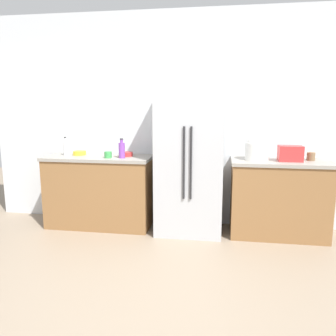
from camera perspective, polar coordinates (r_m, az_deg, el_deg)
name	(u,v)px	position (r m, az deg, el deg)	size (l,w,h in m)	color
ground_plane	(151,292)	(3.07, -2.86, -20.17)	(10.35, 10.35, 0.00)	gray
kitchen_back_panel	(179,120)	(4.49, 1.88, 8.03)	(5.18, 0.10, 2.75)	silver
counter_left	(100,191)	(4.53, -11.41, -3.81)	(1.37, 0.59, 0.93)	olive
counter_right	(278,198)	(4.31, 18.12, -4.85)	(1.15, 0.59, 0.93)	olive
refrigerator	(190,159)	(4.14, 3.73, 1.54)	(0.81, 0.64, 1.85)	#B7BABF
toaster	(290,153)	(4.18, 19.94, 2.31)	(0.27, 0.17, 0.18)	red
rice_cooker	(257,147)	(4.16, 14.78, 3.47)	(0.28, 0.28, 0.34)	white
bottle_a	(122,150)	(4.21, -7.81, 3.05)	(0.08, 0.08, 0.24)	purple
bottle_b	(66,148)	(4.60, -16.88, 3.24)	(0.06, 0.06, 0.24)	white
cup_a	(311,156)	(4.34, 22.96, 1.81)	(0.10, 0.10, 0.10)	brown
cup_b	(108,155)	(4.27, -10.08, 2.23)	(0.09, 0.09, 0.08)	green
bowl_a	(80,153)	(4.59, -14.69, 2.47)	(0.17, 0.17, 0.05)	yellow
bowl_b	(126,154)	(4.37, -7.13, 2.32)	(0.18, 0.18, 0.05)	red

